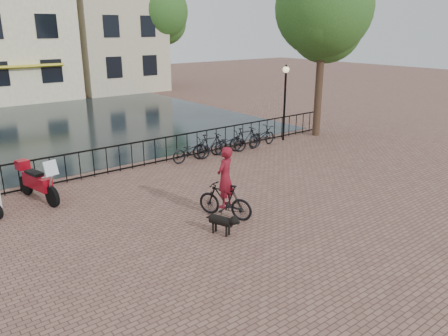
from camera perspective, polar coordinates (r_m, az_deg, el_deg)
ground at (r=11.23m, az=9.63°, el=-9.58°), size 100.00×100.00×0.00m
canal_water at (r=25.55m, az=-20.31°, el=5.21°), size 20.00×20.00×0.00m
railing at (r=17.04m, az=-10.45°, el=1.85°), size 20.00×0.05×1.02m
canal_house_mid at (r=37.44m, az=-27.08°, el=17.25°), size 8.00×9.50×11.80m
canal_house_right at (r=39.95m, az=-15.38°, el=19.50°), size 7.00×9.00×13.30m
tree_near_right at (r=21.74m, az=12.94°, el=19.72°), size 4.48×4.48×8.24m
tree_far_right at (r=38.85m, az=-8.45°, el=19.54°), size 4.76×4.76×8.76m
lamp_post at (r=20.61m, az=7.99°, el=10.07°), size 0.30×0.30×3.45m
cyclist at (r=12.11m, az=0.14°, el=-2.48°), size 1.15×1.81×2.41m
dog at (r=11.37m, az=-0.39°, el=-7.24°), size 0.59×0.94×0.60m
motorcycle at (r=14.53m, az=-23.23°, el=-1.17°), size 0.92×2.15×1.49m
parked_bike_0 at (r=17.43m, az=-4.28°, el=2.28°), size 1.74×0.68×0.90m
parked_bike_1 at (r=17.94m, az=-1.77°, el=2.95°), size 1.71×0.65×1.00m
parked_bike_2 at (r=18.52m, az=0.60°, el=3.27°), size 1.79×0.86×0.90m
parked_bike_3 at (r=19.09m, az=2.83°, el=3.85°), size 1.71×0.66×1.00m
parked_bike_4 at (r=19.73m, az=4.92°, el=4.12°), size 1.78×0.83×0.90m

